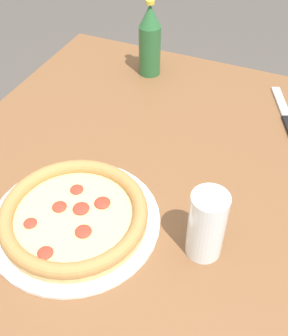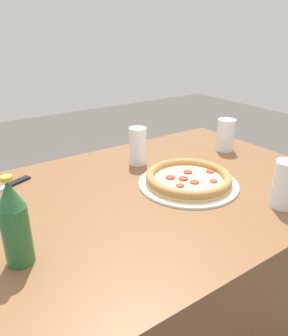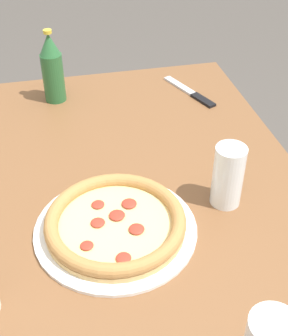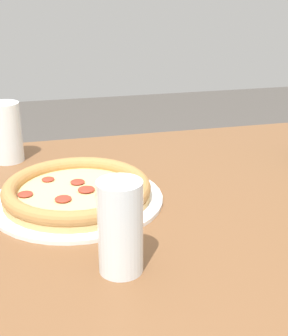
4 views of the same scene
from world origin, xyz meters
name	(u,v)px [view 2 (image 2 of 4)]	position (x,y,z in m)	size (l,w,h in m)	color
table	(156,274)	(0.00, 0.00, 0.37)	(1.25, 0.88, 0.73)	brown
pizza_pepperoni	(188,179)	(-0.10, 0.04, 0.75)	(0.34, 0.34, 0.04)	white
glass_mango_juice	(225,137)	(-0.46, -0.13, 0.79)	(0.08, 0.08, 0.14)	white
glass_orange_juice	(285,187)	(-0.24, 0.31, 0.80)	(0.07, 0.07, 0.14)	white
glass_lemonade	(138,148)	(-0.06, -0.22, 0.80)	(0.07, 0.07, 0.15)	white
beer_bottle	(15,224)	(0.48, 0.12, 0.83)	(0.06, 0.06, 0.22)	#286033
knife	(4,188)	(0.43, -0.29, 0.74)	(0.22, 0.11, 0.01)	black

